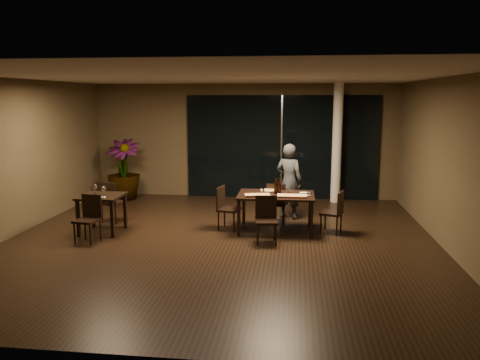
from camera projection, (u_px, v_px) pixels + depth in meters
name	position (u px, v px, depth m)	size (l,w,h in m)	color
ground	(220.00, 241.00, 8.72)	(8.00, 8.00, 0.00)	black
wall_back	(244.00, 141.00, 12.42)	(8.00, 0.10, 3.00)	#4C3F28
wall_front	(152.00, 217.00, 4.50)	(8.00, 0.10, 3.00)	#4C3F28
wall_left	(10.00, 158.00, 8.93)	(0.10, 8.00, 3.00)	#4C3F28
wall_right	(453.00, 165.00, 7.99)	(0.10, 8.00, 3.00)	#4C3F28
ceiling	(219.00, 75.00, 8.19)	(8.00, 8.00, 0.04)	silver
window_panel	(281.00, 147.00, 12.24)	(5.00, 0.06, 2.70)	black
column	(337.00, 143.00, 11.75)	(0.24, 0.24, 3.00)	white
main_table	(276.00, 198.00, 9.27)	(1.50, 1.00, 0.75)	black
side_table	(102.00, 201.00, 9.18)	(0.80, 0.80, 0.75)	black
chair_main_far	(276.00, 201.00, 9.85)	(0.41, 0.41, 0.87)	black
chair_main_near	(266.00, 217.00, 8.58)	(0.44, 0.44, 0.86)	black
chair_main_left	(225.00, 206.00, 9.43)	(0.48, 0.48, 0.87)	black
chair_main_right	(335.00, 210.00, 9.13)	(0.50, 0.50, 0.84)	black
chair_side_far	(111.00, 200.00, 9.89)	(0.50, 0.50, 0.89)	black
chair_side_near	(89.00, 216.00, 8.63)	(0.46, 0.46, 0.87)	black
diner	(289.00, 181.00, 10.21)	(0.56, 0.37, 1.66)	#2D3032
potted_plant	(124.00, 169.00, 12.20)	(0.86, 0.86, 1.57)	#1F4717
pizza_board_left	(257.00, 196.00, 9.06)	(0.49, 0.25, 0.01)	#4A2918
pizza_board_right	(292.00, 197.00, 8.98)	(0.56, 0.28, 0.01)	#482917
oblong_pizza_left	(257.00, 195.00, 9.06)	(0.46, 0.21, 0.02)	maroon
oblong_pizza_right	(292.00, 196.00, 8.98)	(0.54, 0.25, 0.02)	maroon
round_pizza	(269.00, 190.00, 9.59)	(0.31, 0.31, 0.01)	red
bottle_a	(276.00, 186.00, 9.29)	(0.07, 0.07, 0.31)	black
bottle_b	(279.00, 186.00, 9.25)	(0.07, 0.07, 0.31)	black
bottle_c	(276.00, 186.00, 9.36)	(0.06, 0.06, 0.29)	black
tumbler_left	(262.00, 191.00, 9.32)	(0.08, 0.08, 0.10)	white
tumbler_right	(289.00, 191.00, 9.33)	(0.08, 0.08, 0.09)	white
napkin_near	(305.00, 195.00, 9.10)	(0.18, 0.10, 0.01)	white
napkin_far	(304.00, 193.00, 9.35)	(0.18, 0.10, 0.01)	white
wine_glass_a	(95.00, 189.00, 9.23)	(0.08, 0.08, 0.19)	white
wine_glass_b	(104.00, 191.00, 9.04)	(0.08, 0.08, 0.19)	white
side_napkin	(100.00, 197.00, 8.92)	(0.18, 0.11, 0.01)	silver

